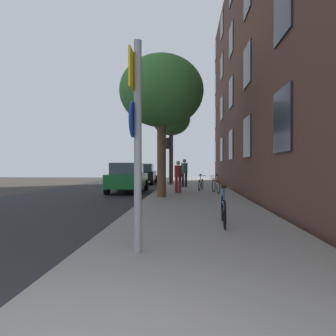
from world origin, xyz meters
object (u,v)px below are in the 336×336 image
at_px(traffic_light, 169,152).
at_px(bicycle_2, 201,184).
at_px(bicycle_1, 216,186).
at_px(pedestrian_0, 178,174).
at_px(tree_far, 171,120).
at_px(car_0, 128,177).
at_px(tree_near, 162,92).
at_px(car_1, 144,174).
at_px(pedestrian_1, 184,171).
at_px(bicycle_0, 223,209).
at_px(sign_post, 136,131).

xyz_separation_m(traffic_light, bicycle_2, (2.08, -4.95, -1.99)).
xyz_separation_m(bicycle_1, bicycle_2, (-0.67, 1.60, -0.01)).
bearing_deg(pedestrian_0, tree_far, 95.84).
bearing_deg(car_0, pedestrian_0, -21.96).
relative_size(bicycle_2, car_0, 0.38).
bearing_deg(tree_far, pedestrian_0, -84.16).
relative_size(tree_near, pedestrian_0, 3.83).
bearing_deg(traffic_light, pedestrian_0, -82.14).
relative_size(bicycle_2, pedestrian_0, 1.05).
height_order(traffic_light, car_1, traffic_light).
bearing_deg(car_1, car_0, -88.00).
xyz_separation_m(pedestrian_1, car_0, (-3.08, -2.80, -0.30)).
xyz_separation_m(tree_far, bicycle_2, (1.98, -6.08, -4.48)).
bearing_deg(pedestrian_1, bicycle_1, -68.93).
bearing_deg(car_1, pedestrian_1, -56.71).
height_order(tree_far, bicycle_0, tree_far).
bearing_deg(bicycle_2, car_1, 119.18).
bearing_deg(traffic_light, car_1, 128.89).
bearing_deg(bicycle_0, sign_post, -124.99).
height_order(bicycle_1, car_0, car_0).
height_order(bicycle_0, car_0, car_0).
bearing_deg(car_0, tree_near, -57.10).
bearing_deg(car_0, traffic_light, 69.53).
height_order(traffic_light, bicycle_2, traffic_light).
distance_m(tree_near, tree_far, 9.64).
height_order(sign_post, pedestrian_1, sign_post).
relative_size(bicycle_1, car_1, 0.36).
height_order(sign_post, bicycle_1, sign_post).
xyz_separation_m(sign_post, traffic_light, (-0.55, 17.00, 0.44)).
relative_size(tree_far, car_0, 1.39).
bearing_deg(car_0, bicycle_2, 3.25).
relative_size(bicycle_1, pedestrian_1, 0.89).
distance_m(tree_near, pedestrian_0, 4.31).
bearing_deg(pedestrian_0, traffic_light, 97.86).
bearing_deg(pedestrian_1, traffic_light, 115.83).
xyz_separation_m(tree_far, pedestrian_1, (1.04, -3.51, -3.81)).
distance_m(bicycle_2, pedestrian_1, 2.82).
bearing_deg(sign_post, tree_far, 91.40).
relative_size(bicycle_0, car_1, 0.37).
height_order(sign_post, car_0, sign_post).
xyz_separation_m(tree_far, bicycle_0, (2.07, -15.81, -4.47)).
distance_m(bicycle_0, bicycle_1, 8.15).
bearing_deg(tree_far, car_0, -107.92).
bearing_deg(tree_near, bicycle_1, 37.52).
height_order(traffic_light, car_0, traffic_light).
distance_m(traffic_light, tree_near, 8.79).
relative_size(traffic_light, tree_near, 0.55).
relative_size(sign_post, bicycle_2, 1.97).
xyz_separation_m(sign_post, tree_far, (-0.44, 18.13, 2.93)).
distance_m(tree_far, bicycle_0, 16.56).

